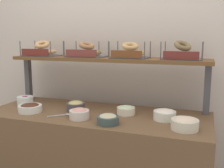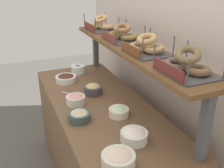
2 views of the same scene
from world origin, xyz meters
name	(u,v)px [view 1 (image 1 of 2)]	position (x,y,z in m)	size (l,w,h in m)	color
back_wall	(117,64)	(0.00, 0.55, 1.20)	(2.99, 0.06, 2.40)	beige
deli_counter	(96,162)	(0.00, 0.00, 0.42)	(1.79, 0.70, 0.85)	brown
shelf_riser_left	(28,79)	(-0.84, 0.27, 1.05)	(0.05, 0.05, 0.40)	#4C4C51
shelf_riser_right	(207,89)	(0.84, 0.27, 1.05)	(0.05, 0.05, 0.40)	#4C4C51
upper_shelf	(107,59)	(0.00, 0.27, 1.26)	(1.75, 0.32, 0.03)	brown
bowl_scallion_spread	(126,110)	(0.24, 0.05, 0.89)	(0.14, 0.14, 0.07)	white
bowl_lox_spread	(79,113)	(-0.06, -0.18, 0.89)	(0.15, 0.15, 0.08)	silver
bowl_chocolate_spread	(30,108)	(-0.53, -0.14, 0.88)	(0.19, 0.19, 0.07)	white
bowl_tuna_salad	(108,119)	(0.18, -0.22, 0.89)	(0.16, 0.16, 0.07)	#394B4C
bowl_potato_salad	(185,123)	(0.71, -0.16, 0.89)	(0.18, 0.18, 0.09)	silver
bowl_hummus	(76,106)	(-0.18, 0.01, 0.89)	(0.15, 0.15, 0.09)	#49444A
bowl_cream_cheese	(165,114)	(0.55, 0.01, 0.89)	(0.17, 0.17, 0.08)	white
bowl_beet_salad	(25,101)	(-0.70, 0.03, 0.89)	(0.14, 0.14, 0.09)	white
serving_spoon_near_plate	(63,115)	(-0.21, -0.15, 0.86)	(0.15, 0.13, 0.01)	#B7B7BC
bagel_basket_plain	(42,51)	(-0.66, 0.26, 1.33)	(0.33, 0.25, 0.15)	#4C4C51
bagel_basket_everything	(86,52)	(-0.20, 0.27, 1.32)	(0.34, 0.26, 0.14)	#4C4C51
bagel_basket_sesame	(130,53)	(0.20, 0.27, 1.33)	(0.31, 0.26, 0.14)	#4C4C51
bagel_basket_poppy	(182,53)	(0.63, 0.27, 1.33)	(0.31, 0.26, 0.16)	#4C4C51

